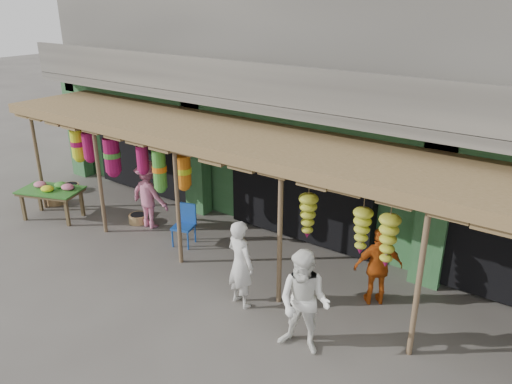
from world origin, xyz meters
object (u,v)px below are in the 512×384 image
Objects in this scene: blue_chair at (185,222)px; person_shopper at (149,194)px; person_front at (241,264)px; person_vendor at (378,267)px; person_right at (304,303)px; flower_table at (52,191)px.

person_shopper is (-1.30, 0.16, 0.32)m from blue_chair.
person_shopper reaches higher than person_front.
person_shopper reaches higher than person_vendor.
person_right reaches higher than person_shopper.
person_vendor is 5.80m from person_shopper.
person_front is at bearing 159.65° from person_shopper.
person_vendor is (2.00, 1.49, -0.08)m from person_front.
blue_chair is 0.62× the size of person_vendor.
flower_table is 7.80m from person_right.
person_shopper is at bearing -6.26° from person_front.
flower_table is 1.04× the size of person_front.
person_shopper is at bearing 155.62° from blue_chair.
person_shopper is (-3.79, 1.33, 0.01)m from person_front.
person_front is (2.50, -1.18, 0.31)m from blue_chair.
person_shopper reaches higher than blue_chair.
person_right is 1.98m from person_vendor.
person_front is at bearing -22.89° from flower_table.
person_front is (6.18, -0.25, 0.10)m from flower_table.
person_right is 1.04× the size of person_shopper.
blue_chair is (3.68, 0.93, -0.21)m from flower_table.
person_right is (4.08, -1.61, 0.36)m from blue_chair.
person_shopper is at bearing 152.72° from person_right.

